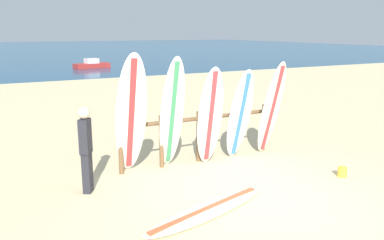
{
  "coord_description": "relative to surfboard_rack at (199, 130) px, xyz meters",
  "views": [
    {
      "loc": [
        -3.79,
        -4.6,
        2.72
      ],
      "look_at": [
        0.05,
        2.75,
        0.83
      ],
      "focal_mm": 36.95,
      "sensor_mm": 36.0,
      "label": 1
    }
  ],
  "objects": [
    {
      "name": "ground_plane",
      "position": [
        -0.05,
        -2.45,
        -0.67
      ],
      "size": [
        120.0,
        120.0,
        0.0
      ],
      "primitive_type": "plane",
      "color": "beige"
    },
    {
      "name": "ocean_water",
      "position": [
        -0.05,
        55.55,
        -0.67
      ],
      "size": [
        120.0,
        80.0,
        0.01
      ],
      "primitive_type": "cube",
      "color": "navy",
      "rests_on": "ground"
    },
    {
      "name": "surfboard_rack",
      "position": [
        0.0,
        0.0,
        0.0
      ],
      "size": [
        3.5,
        0.09,
        1.07
      ],
      "color": "brown",
      "rests_on": "ground"
    },
    {
      "name": "surfboard_leaning_far_left",
      "position": [
        -1.58,
        -0.32,
        0.53
      ],
      "size": [
        0.74,
        1.17,
        2.39
      ],
      "color": "white",
      "rests_on": "ground"
    },
    {
      "name": "surfboard_leaning_left",
      "position": [
        -0.73,
        -0.26,
        0.47
      ],
      "size": [
        0.57,
        0.84,
        2.28
      ],
      "color": "silver",
      "rests_on": "ground"
    },
    {
      "name": "surfboard_leaning_center_left",
      "position": [
        0.06,
        -0.38,
        0.36
      ],
      "size": [
        0.58,
        0.58,
        2.06
      ],
      "color": "white",
      "rests_on": "ground"
    },
    {
      "name": "surfboard_leaning_center",
      "position": [
        0.81,
        -0.33,
        0.32
      ],
      "size": [
        0.57,
        0.6,
        1.97
      ],
      "color": "white",
      "rests_on": "ground"
    },
    {
      "name": "surfboard_leaning_center_right",
      "position": [
        1.57,
        -0.42,
        0.39
      ],
      "size": [
        0.5,
        0.73,
        2.11
      ],
      "color": "beige",
      "rests_on": "ground"
    },
    {
      "name": "surfboard_lying_on_sand",
      "position": [
        -1.05,
        -2.22,
        -0.63
      ],
      "size": [
        2.48,
        1.18,
        0.08
      ],
      "color": "beige",
      "rests_on": "ground"
    },
    {
      "name": "beachgoer_standing",
      "position": [
        -2.48,
        -0.6,
        0.15
      ],
      "size": [
        0.26,
        0.28,
        1.49
      ],
      "color": "#26262D",
      "rests_on": "ground"
    },
    {
      "name": "small_boat_offshore",
      "position": [
        3.09,
        22.14,
        -0.41
      ],
      "size": [
        2.66,
        1.5,
        0.71
      ],
      "color": "#B22D28",
      "rests_on": "ocean_water"
    },
    {
      "name": "sand_bucket",
      "position": [
        1.97,
        -2.09,
        -0.57
      ],
      "size": [
        0.17,
        0.17,
        0.19
      ],
      "primitive_type": "cylinder",
      "color": "gold",
      "rests_on": "ground"
    }
  ]
}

